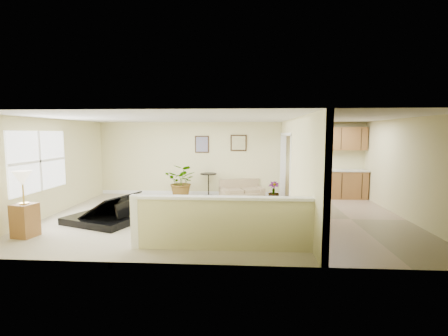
# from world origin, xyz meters

# --- Properties ---
(floor) EXTENTS (9.00, 9.00, 0.00)m
(floor) POSITION_xyz_m (0.00, 0.00, 0.00)
(floor) COLOR tan
(floor) RESTS_ON ground
(back_wall) EXTENTS (9.00, 0.04, 2.50)m
(back_wall) POSITION_xyz_m (0.00, 3.00, 1.25)
(back_wall) COLOR beige
(back_wall) RESTS_ON floor
(front_wall) EXTENTS (9.00, 0.04, 2.50)m
(front_wall) POSITION_xyz_m (0.00, -3.00, 1.25)
(front_wall) COLOR beige
(front_wall) RESTS_ON floor
(left_wall) EXTENTS (0.04, 6.00, 2.50)m
(left_wall) POSITION_xyz_m (-4.50, 0.00, 1.25)
(left_wall) COLOR beige
(left_wall) RESTS_ON floor
(right_wall) EXTENTS (0.04, 6.00, 2.50)m
(right_wall) POSITION_xyz_m (4.50, 0.00, 1.25)
(right_wall) COLOR beige
(right_wall) RESTS_ON floor
(ceiling) EXTENTS (9.00, 6.00, 0.04)m
(ceiling) POSITION_xyz_m (0.00, 0.00, 2.50)
(ceiling) COLOR beige
(ceiling) RESTS_ON back_wall
(kitchen_vinyl) EXTENTS (2.70, 6.00, 0.01)m
(kitchen_vinyl) POSITION_xyz_m (3.15, 0.00, 0.00)
(kitchen_vinyl) COLOR gray
(kitchen_vinyl) RESTS_ON floor
(interior_partition) EXTENTS (0.18, 5.99, 2.50)m
(interior_partition) POSITION_xyz_m (1.80, 0.25, 1.22)
(interior_partition) COLOR beige
(interior_partition) RESTS_ON floor
(pony_half_wall) EXTENTS (3.42, 0.22, 1.00)m
(pony_half_wall) POSITION_xyz_m (0.08, -2.30, 0.52)
(pony_half_wall) COLOR beige
(pony_half_wall) RESTS_ON floor
(left_window) EXTENTS (0.05, 2.15, 1.45)m
(left_window) POSITION_xyz_m (-4.49, -0.50, 1.45)
(left_window) COLOR white
(left_window) RESTS_ON left_wall
(wall_art_left) EXTENTS (0.48, 0.04, 0.58)m
(wall_art_left) POSITION_xyz_m (-0.95, 2.97, 1.75)
(wall_art_left) COLOR #322112
(wall_art_left) RESTS_ON back_wall
(wall_mirror) EXTENTS (0.55, 0.04, 0.55)m
(wall_mirror) POSITION_xyz_m (0.30, 2.97, 1.80)
(wall_mirror) COLOR #322112
(wall_mirror) RESTS_ON back_wall
(kitchen_cabinets) EXTENTS (2.36, 0.65, 2.33)m
(kitchen_cabinets) POSITION_xyz_m (3.19, 2.73, 0.87)
(kitchen_cabinets) COLOR brown
(kitchen_cabinets) RESTS_ON floor
(piano) EXTENTS (2.23, 2.21, 1.51)m
(piano) POSITION_xyz_m (-2.86, -0.45, 0.63)
(piano) COLOR black
(piano) RESTS_ON floor
(piano_bench) EXTENTS (0.34, 0.66, 0.44)m
(piano_bench) POSITION_xyz_m (-1.39, -0.51, 0.22)
(piano_bench) COLOR black
(piano_bench) RESTS_ON floor
(loveseat) EXTENTS (1.61, 1.19, 0.78)m
(loveseat) POSITION_xyz_m (0.42, 2.57, 0.30)
(loveseat) COLOR tan
(loveseat) RESTS_ON floor
(accent_table) EXTENTS (0.55, 0.55, 0.79)m
(accent_table) POSITION_xyz_m (-0.70, 2.65, 0.51)
(accent_table) COLOR black
(accent_table) RESTS_ON floor
(palm_plant) EXTENTS (1.19, 1.09, 1.12)m
(palm_plant) POSITION_xyz_m (-1.52, 2.29, 0.55)
(palm_plant) COLOR black
(palm_plant) RESTS_ON floor
(small_plant) EXTENTS (0.41, 0.41, 0.62)m
(small_plant) POSITION_xyz_m (1.43, 2.07, 0.26)
(small_plant) COLOR black
(small_plant) RESTS_ON floor
(lamp_stand) EXTENTS (0.47, 0.47, 1.37)m
(lamp_stand) POSITION_xyz_m (-3.98, -1.82, 0.58)
(lamp_stand) COLOR brown
(lamp_stand) RESTS_ON floor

